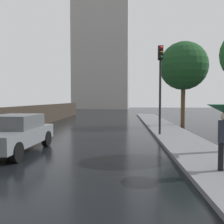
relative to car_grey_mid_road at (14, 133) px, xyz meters
The scene contains 4 objects.
car_grey_mid_road is the anchor object (origin of this frame).
traffic_light 7.93m from the car_grey_mid_road, 34.44° to the left, with size 0.26×0.39×4.78m.
street_tree_far 13.34m from the car_grey_mid_road, 47.49° to the left, with size 3.59×3.59×6.35m.
distant_tower 46.70m from the car_grey_mid_road, 91.06° to the left, with size 12.29×8.04×36.43m.
Camera 1 is at (2.34, -1.94, 2.03)m, focal length 38.49 mm.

